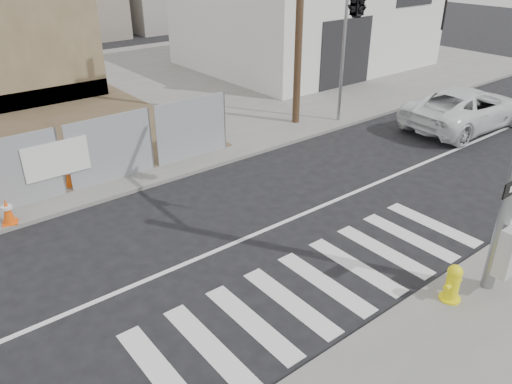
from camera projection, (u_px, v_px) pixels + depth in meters
ground at (253, 235)px, 12.53m from camera, size 100.00×100.00×0.00m
sidewalk_far at (59, 104)px, 22.25m from camera, size 50.00×20.00×0.12m
signal_pole at (408, 40)px, 10.32m from camera, size 0.96×5.87×7.00m
far_signal_pole at (345, 34)px, 18.59m from camera, size 0.16×0.20×5.60m
concrete_wall_right at (32, 28)px, 20.53m from camera, size 5.50×1.30×8.00m
auto_shop at (305, 20)px, 28.18m from camera, size 12.00×10.20×5.95m
fire_hydrant at (453, 283)px, 9.95m from camera, size 0.50×0.46×0.82m
suv at (467, 108)px, 19.35m from camera, size 5.76×2.80×1.58m
traffic_cone_c at (8, 211)px, 12.68m from camera, size 0.46×0.46×0.71m
traffic_cone_d at (70, 175)px, 14.56m from camera, size 0.43×0.43×0.76m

